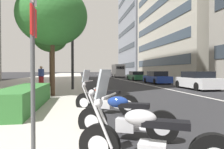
# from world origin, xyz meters

# --- Properties ---
(sidewalk_right_plaza) EXTENTS (160.00, 10.28, 0.15)m
(sidewalk_right_plaza) POSITION_xyz_m (30.00, 11.50, 0.07)
(sidewalk_right_plaza) COLOR #B2ADA3
(sidewalk_right_plaza) RESTS_ON ground
(lane_centre_stripe) EXTENTS (110.00, 0.16, 0.01)m
(lane_centre_stripe) POSITION_xyz_m (35.00, 0.00, 0.00)
(lane_centre_stripe) COLOR silver
(lane_centre_stripe) RESTS_ON ground
(motorcycle_under_tarp) EXTENTS (1.11, 2.05, 1.48)m
(motorcycle_under_tarp) POSITION_xyz_m (0.51, 5.84, 0.44)
(motorcycle_under_tarp) COLOR black
(motorcycle_under_tarp) RESTS_ON ground
(motorcycle_nearest_camera) EXTENTS (1.04, 2.00, 1.10)m
(motorcycle_nearest_camera) POSITION_xyz_m (1.96, 5.87, 0.42)
(motorcycle_nearest_camera) COLOR black
(motorcycle_nearest_camera) RESTS_ON ground
(motorcycle_far_end_row) EXTENTS (1.19, 2.03, 1.49)m
(motorcycle_far_end_row) POSITION_xyz_m (4.60, 5.97, 0.45)
(motorcycle_far_end_row) COLOR black
(motorcycle_far_end_row) RESTS_ON ground
(car_approaching_light) EXTENTS (4.39, 1.88, 1.39)m
(car_approaching_light) POSITION_xyz_m (12.39, -2.29, 0.65)
(car_approaching_light) COLOR silver
(car_approaching_light) RESTS_ON ground
(car_following_behind) EXTENTS (4.53, 1.86, 1.37)m
(car_following_behind) POSITION_xyz_m (19.52, -1.83, 0.64)
(car_following_behind) COLOR navy
(car_following_behind) RESTS_ON ground
(car_far_down_avenue) EXTENTS (4.68, 1.90, 1.34)m
(car_far_down_avenue) POSITION_xyz_m (27.54, -1.70, 0.63)
(car_far_down_avenue) COLOR #236038
(car_far_down_avenue) RESTS_ON ground
(delivery_van_ahead) EXTENTS (5.96, 2.17, 2.78)m
(delivery_van_ahead) POSITION_xyz_m (41.68, -1.61, 1.48)
(delivery_van_ahead) COLOR #B7B7BC
(delivery_van_ahead) RESTS_ON ground
(parking_sign_by_curb) EXTENTS (0.32, 0.06, 2.68)m
(parking_sign_by_curb) POSITION_xyz_m (0.69, 7.44, 1.82)
(parking_sign_by_curb) COLOR #47494C
(parking_sign_by_curb) RESTS_ON sidewalk_right_plaza
(street_lamp_with_banners) EXTENTS (1.26, 2.45, 8.53)m
(street_lamp_with_banners) POSITION_xyz_m (12.09, 6.95, 5.18)
(street_lamp_with_banners) COLOR #232326
(street_lamp_with_banners) RESTS_ON sidewalk_right_plaza
(clipped_hedge_bed) EXTENTS (4.70, 1.10, 0.73)m
(clipped_hedge_bed) POSITION_xyz_m (5.30, 8.74, 0.51)
(clipped_hedge_bed) COLOR #337033
(clipped_hedge_bed) RESTS_ON sidewalk_right_plaza
(street_tree_mid_sidewalk) EXTENTS (3.58, 3.58, 5.65)m
(street_tree_mid_sidewalk) POSITION_xyz_m (8.56, 8.18, 4.27)
(street_tree_mid_sidewalk) COLOR #473323
(street_tree_mid_sidewalk) RESTS_ON sidewalk_right_plaza
(street_tree_by_lamp_post) EXTENTS (2.79, 2.79, 5.24)m
(street_tree_by_lamp_post) POSITION_xyz_m (15.44, 9.21, 4.19)
(street_tree_by_lamp_post) COLOR #473323
(street_tree_by_lamp_post) RESTS_ON sidewalk_right_plaza
(pedestrian_on_plaza) EXTENTS (0.46, 0.47, 1.67)m
(pedestrian_on_plaza) POSITION_xyz_m (14.57, 9.83, 0.99)
(pedestrian_on_plaza) COLOR maroon
(pedestrian_on_plaza) RESTS_ON sidewalk_right_plaza
(office_tower_mid_left) EXTENTS (25.17, 15.09, 39.68)m
(office_tower_mid_left) POSITION_xyz_m (63.78, -15.85, 19.84)
(office_tower_mid_left) COLOR gray
(office_tower_mid_left) RESTS_ON ground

